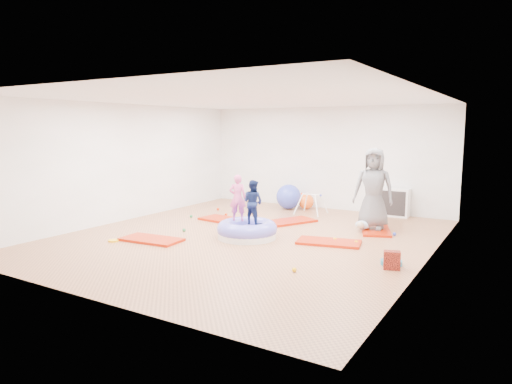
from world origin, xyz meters
The scene contains 19 objects.
room centered at (0.00, 0.00, 1.40)m, with size 7.01×8.01×2.81m.
gym_mat_front_left centered at (-1.49, -1.27, 0.03)m, with size 1.23×0.61×0.05m, color red.
gym_mat_mid_left centered at (-1.34, 1.10, 0.03)m, with size 1.27×0.64×0.05m, color red.
gym_mat_center_back centered at (0.06, 1.72, 0.03)m, with size 1.27×0.63×0.05m, color red.
gym_mat_right centered at (1.62, 0.35, 0.03)m, with size 1.21×0.61×0.05m, color red.
gym_mat_rear_right centered at (2.10, 1.86, 0.02)m, with size 1.16×0.58×0.05m, color red.
inflatable_cushion centered at (0.02, -0.09, 0.15)m, with size 1.24×1.24×0.39m.
child_pink centered at (-0.26, 0.00, 0.84)m, with size 0.35×0.23×0.97m, color #D65090.
child_navy centered at (0.17, -0.10, 0.81)m, with size 0.44×0.34×0.90m, color #0F1944.
adult_caregiver centered at (2.01, 1.91, 0.93)m, with size 0.86×0.56×1.76m, color #5A5B5F.
infant centered at (1.86, 1.68, 0.15)m, with size 0.33×0.33×0.19m.
ball_pit_balls centered at (0.05, 0.70, 0.04)m, with size 4.95×3.82×0.07m.
exercise_ball_blue centered at (-0.79, 3.37, 0.34)m, with size 0.68×0.68×0.68m, color blue.
exercise_ball_orange centered at (-0.36, 3.60, 0.21)m, with size 0.42×0.42×0.42m, color orange.
infant_play_gym centered at (0.10, 2.89, 0.36)m, with size 0.71×0.67×0.54m.
cube_shelf centered at (2.00, 3.79, 0.36)m, with size 0.72×0.35×0.72m.
balance_disc centered at (3.03, -0.44, 0.04)m, with size 0.35×0.35×0.08m, color #156587.
backpack centered at (3.10, -0.67, 0.15)m, with size 0.26×0.16×0.30m, color red.
yellow_toy centered at (-2.10, -1.70, 0.02)m, with size 0.21×0.21×0.03m, color #FFBE06.
Camera 1 is at (4.86, -7.79, 2.23)m, focal length 32.00 mm.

